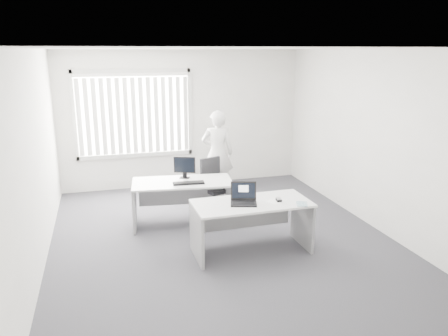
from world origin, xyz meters
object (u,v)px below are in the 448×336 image
object	(u,v)px
desk_near	(252,216)
laptop	(244,195)
person	(218,153)
office_chair	(215,195)
desk_far	(183,193)
monitor	(185,167)

from	to	relation	value
desk_near	laptop	world-z (taller)	laptop
person	laptop	size ratio (longest dim) A/B	4.73
office_chair	person	size ratio (longest dim) A/B	0.57
office_chair	person	distance (m)	1.08
office_chair	person	bearing A→B (deg)	50.88
desk_far	laptop	distance (m)	1.51
laptop	desk_far	bearing A→B (deg)	131.05
laptop	office_chair	bearing A→B (deg)	105.04
office_chair	monitor	distance (m)	0.88
desk_near	monitor	xyz separation A→B (m)	(-0.66, 1.47, 0.38)
desk_near	desk_far	size ratio (longest dim) A/B	0.98
desk_near	desk_far	xyz separation A→B (m)	(-0.74, 1.29, -0.01)
office_chair	person	world-z (taller)	person
desk_near	laptop	distance (m)	0.37
person	monitor	world-z (taller)	person
desk_far	person	distance (m)	1.65
desk_near	office_chair	xyz separation A→B (m)	(-0.08, 1.71, -0.24)
desk_far	person	xyz separation A→B (m)	(0.95, 1.32, 0.31)
desk_near	monitor	world-z (taller)	monitor
desk_far	monitor	size ratio (longest dim) A/B	4.66
laptop	monitor	distance (m)	1.61
desk_far	laptop	xyz separation A→B (m)	(0.60, -1.34, 0.35)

